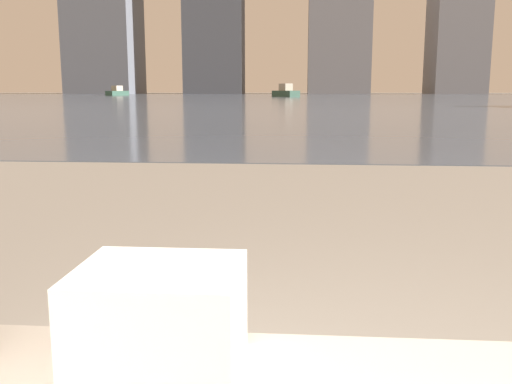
% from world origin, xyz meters
% --- Properties ---
extents(towel_stack, '(0.23, 0.21, 0.16)m').
position_xyz_m(towel_stack, '(-0.09, 0.83, 0.57)').
color(towel_stack, white).
rests_on(towel_stack, bathtub).
extents(harbor_water, '(180.00, 110.00, 0.01)m').
position_xyz_m(harbor_water, '(0.00, 62.00, 0.01)').
color(harbor_water, slate).
rests_on(harbor_water, ground_plane).
extents(harbor_boat_2, '(3.56, 4.37, 1.60)m').
position_xyz_m(harbor_boat_2, '(-1.87, 71.06, 0.57)').
color(harbor_boat_2, '#335647').
rests_on(harbor_boat_2, harbor_water).
extents(harbor_boat_3, '(2.66, 4.07, 1.45)m').
position_xyz_m(harbor_boat_3, '(-27.16, 83.77, 0.52)').
color(harbor_boat_3, '#335647').
rests_on(harbor_boat_3, harbor_water).
extents(skyline_tower_3, '(9.95, 11.89, 25.31)m').
position_xyz_m(skyline_tower_3, '(30.27, 118.00, 12.66)').
color(skyline_tower_3, slate).
rests_on(skyline_tower_3, ground_plane).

